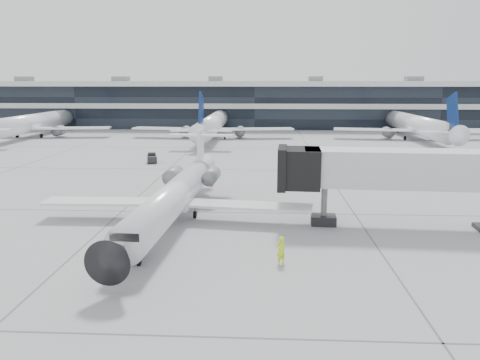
# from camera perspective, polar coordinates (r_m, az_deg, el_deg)

# --- Properties ---
(ground) EXTENTS (220.00, 220.00, 0.00)m
(ground) POSITION_cam_1_polar(r_m,az_deg,el_deg) (40.18, -0.36, -4.01)
(ground) COLOR #9A999C
(ground) RESTS_ON ground
(terminal) EXTENTS (170.00, 22.00, 10.00)m
(terminal) POSITION_cam_1_polar(r_m,az_deg,el_deg) (120.75, 1.90, 9.01)
(terminal) COLOR black
(terminal) RESTS_ON ground
(bg_jet_left) EXTENTS (32.00, 40.00, 9.60)m
(bg_jet_left) POSITION_cam_1_polar(r_m,az_deg,el_deg) (105.40, -23.80, 4.87)
(bg_jet_left) COLOR white
(bg_jet_left) RESTS_ON ground
(bg_jet_center) EXTENTS (32.00, 40.00, 9.60)m
(bg_jet_center) POSITION_cam_1_polar(r_m,az_deg,el_deg) (94.78, -3.29, 5.18)
(bg_jet_center) COLOR white
(bg_jet_center) RESTS_ON ground
(bg_jet_right) EXTENTS (32.00, 40.00, 9.60)m
(bg_jet_right) POSITION_cam_1_polar(r_m,az_deg,el_deg) (98.82, 20.52, 4.72)
(bg_jet_right) COLOR white
(bg_jet_right) RESTS_ON ground
(regional_jet) EXTENTS (21.80, 27.20, 6.28)m
(regional_jet) POSITION_cam_1_polar(r_m,az_deg,el_deg) (37.57, -7.90, -1.87)
(regional_jet) COLOR white
(regional_jet) RESTS_ON ground
(jet_bridge) EXTENTS (19.31, 4.88, 6.20)m
(jet_bridge) POSITION_cam_1_polar(r_m,az_deg,el_deg) (37.63, 21.06, 1.16)
(jet_bridge) COLOR silver
(jet_bridge) RESTS_ON ground
(ramp_worker) EXTENTS (0.77, 0.73, 1.77)m
(ramp_worker) POSITION_cam_1_polar(r_m,az_deg,el_deg) (29.04, 5.00, -8.54)
(ramp_worker) COLOR #D9FF1A
(ramp_worker) RESTS_ON ground
(baggage_tug) EXTENTS (1.66, 2.42, 1.43)m
(baggage_tug) POSITION_cam_1_polar(r_m,az_deg,el_deg) (30.81, -13.95, -8.13)
(baggage_tug) COLOR silver
(baggage_tug) RESTS_ON ground
(traffic_cone) EXTENTS (0.43, 0.43, 0.51)m
(traffic_cone) POSITION_cam_1_polar(r_m,az_deg,el_deg) (50.20, -3.49, -0.53)
(traffic_cone) COLOR red
(traffic_cone) RESTS_ON ground
(far_tug) EXTENTS (1.80, 2.39, 1.35)m
(far_tug) POSITION_cam_1_polar(r_m,az_deg,el_deg) (65.99, -10.69, 2.60)
(far_tug) COLOR black
(far_tug) RESTS_ON ground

